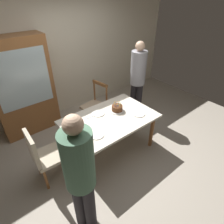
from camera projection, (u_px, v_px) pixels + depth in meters
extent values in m
plane|color=#9E9384|center=(110.00, 149.00, 3.55)|extent=(6.40, 6.40, 0.00)
cube|color=beige|center=(56.00, 57.00, 4.02)|extent=(6.40, 0.10, 2.60)
cube|color=silver|center=(110.00, 119.00, 3.16)|extent=(1.54, 1.00, 0.04)
cylinder|color=brown|center=(91.00, 168.00, 2.75)|extent=(0.07, 0.07, 0.68)
cylinder|color=brown|center=(152.00, 131.00, 3.45)|extent=(0.07, 0.07, 0.68)
cylinder|color=brown|center=(66.00, 139.00, 3.27)|extent=(0.07, 0.07, 0.68)
cylinder|color=brown|center=(123.00, 113.00, 3.97)|extent=(0.07, 0.07, 0.68)
cylinder|color=silver|center=(117.00, 110.00, 3.33)|extent=(0.28, 0.28, 0.01)
cylinder|color=#563019|center=(117.00, 108.00, 3.30)|extent=(0.19, 0.19, 0.09)
cylinder|color=#D872CC|center=(119.00, 103.00, 3.29)|extent=(0.01, 0.01, 0.05)
sphere|color=#FFC64C|center=(119.00, 102.00, 3.27)|extent=(0.01, 0.01, 0.01)
cylinder|color=#66CC72|center=(118.00, 103.00, 3.30)|extent=(0.01, 0.01, 0.05)
sphere|color=#FFC64C|center=(118.00, 101.00, 3.28)|extent=(0.01, 0.01, 0.01)
cylinder|color=#E54C4C|center=(117.00, 103.00, 3.30)|extent=(0.01, 0.01, 0.05)
sphere|color=#FFC64C|center=(117.00, 101.00, 3.28)|extent=(0.01, 0.01, 0.01)
cylinder|color=#4C7FE5|center=(116.00, 103.00, 3.30)|extent=(0.01, 0.01, 0.05)
sphere|color=#FFC64C|center=(116.00, 101.00, 3.28)|extent=(0.01, 0.01, 0.01)
cylinder|color=#D872CC|center=(115.00, 103.00, 3.29)|extent=(0.01, 0.01, 0.05)
sphere|color=#FFC64C|center=(115.00, 102.00, 3.27)|extent=(0.01, 0.01, 0.01)
cylinder|color=#E54C4C|center=(114.00, 104.00, 3.27)|extent=(0.01, 0.01, 0.05)
sphere|color=#FFC64C|center=(114.00, 102.00, 3.25)|extent=(0.01, 0.01, 0.01)
cylinder|color=#66CC72|center=(114.00, 105.00, 3.24)|extent=(0.01, 0.01, 0.05)
sphere|color=#FFC64C|center=(114.00, 103.00, 3.23)|extent=(0.01, 0.01, 0.01)
cylinder|color=#D872CC|center=(115.00, 105.00, 3.23)|extent=(0.01, 0.01, 0.05)
sphere|color=#FFC64C|center=(115.00, 104.00, 3.21)|extent=(0.01, 0.01, 0.01)
cylinder|color=#4C7FE5|center=(116.00, 106.00, 3.22)|extent=(0.01, 0.01, 0.05)
sphere|color=#FFC64C|center=(116.00, 104.00, 3.20)|extent=(0.01, 0.01, 0.01)
cylinder|color=#4C7FE5|center=(117.00, 106.00, 3.21)|extent=(0.01, 0.01, 0.05)
sphere|color=#FFC64C|center=(117.00, 104.00, 3.20)|extent=(0.01, 0.01, 0.01)
cylinder|color=#4C7FE5|center=(119.00, 106.00, 3.22)|extent=(0.01, 0.01, 0.05)
sphere|color=#FFC64C|center=(119.00, 104.00, 3.20)|extent=(0.01, 0.01, 0.01)
cylinder|color=yellow|center=(120.00, 105.00, 3.23)|extent=(0.01, 0.01, 0.05)
sphere|color=#FFC64C|center=(120.00, 104.00, 3.21)|extent=(0.01, 0.01, 0.01)
cylinder|color=#66CC72|center=(120.00, 105.00, 3.25)|extent=(0.01, 0.01, 0.05)
sphere|color=#FFC64C|center=(120.00, 103.00, 3.23)|extent=(0.01, 0.01, 0.01)
cylinder|color=#4C7FE5|center=(120.00, 104.00, 3.27)|extent=(0.01, 0.01, 0.05)
sphere|color=#FFC64C|center=(120.00, 102.00, 3.25)|extent=(0.01, 0.01, 0.01)
cylinder|color=white|center=(97.00, 135.00, 2.78)|extent=(0.22, 0.22, 0.01)
cylinder|color=white|center=(98.00, 113.00, 3.25)|extent=(0.22, 0.22, 0.01)
cylinder|color=white|center=(139.00, 114.00, 3.24)|extent=(0.22, 0.22, 0.01)
cube|color=silver|center=(87.00, 139.00, 2.70)|extent=(0.18, 0.02, 0.01)
cube|color=silver|center=(91.00, 117.00, 3.16)|extent=(0.18, 0.02, 0.01)
cube|color=tan|center=(94.00, 107.00, 3.95)|extent=(0.51, 0.51, 0.05)
cylinder|color=brown|center=(84.00, 117.00, 4.07)|extent=(0.04, 0.04, 0.42)
cylinder|color=brown|center=(94.00, 123.00, 3.88)|extent=(0.04, 0.04, 0.42)
cylinder|color=brown|center=(95.00, 110.00, 4.28)|extent=(0.04, 0.04, 0.42)
cylinder|color=brown|center=(106.00, 116.00, 4.09)|extent=(0.04, 0.04, 0.42)
cylinder|color=brown|center=(94.00, 91.00, 4.03)|extent=(0.04, 0.04, 0.50)
cylinder|color=brown|center=(107.00, 96.00, 3.83)|extent=(0.04, 0.04, 0.50)
cube|color=brown|center=(100.00, 84.00, 3.81)|extent=(0.10, 0.40, 0.06)
cube|color=tan|center=(50.00, 156.00, 2.81)|extent=(0.45, 0.45, 0.05)
cylinder|color=brown|center=(67.00, 168.00, 2.91)|extent=(0.04, 0.04, 0.42)
cylinder|color=brown|center=(58.00, 155.00, 3.14)|extent=(0.04, 0.04, 0.42)
cylinder|color=brown|center=(46.00, 179.00, 2.74)|extent=(0.04, 0.04, 0.42)
cylinder|color=brown|center=(38.00, 165.00, 2.97)|extent=(0.04, 0.04, 0.42)
cube|color=tan|center=(32.00, 150.00, 2.57)|extent=(0.06, 0.40, 0.50)
cylinder|color=#262328|center=(90.00, 205.00, 2.21)|extent=(0.14, 0.14, 0.82)
cylinder|color=#262328|center=(79.00, 203.00, 2.24)|extent=(0.14, 0.14, 0.82)
cylinder|color=#4C7259|center=(78.00, 161.00, 1.81)|extent=(0.32, 0.32, 0.68)
sphere|color=#D8AD8C|center=(73.00, 125.00, 1.56)|extent=(0.19, 0.19, 0.19)
cylinder|color=#262328|center=(133.00, 100.00, 4.28)|extent=(0.14, 0.14, 0.83)
cylinder|color=#262328|center=(138.00, 101.00, 4.24)|extent=(0.14, 0.14, 0.83)
cylinder|color=gray|center=(138.00, 68.00, 3.84)|extent=(0.32, 0.32, 0.69)
sphere|color=#D8AD8C|center=(140.00, 46.00, 3.59)|extent=(0.19, 0.19, 0.19)
cube|color=brown|center=(23.00, 88.00, 3.57)|extent=(1.10, 0.44, 1.90)
cube|color=silver|center=(23.00, 80.00, 3.29)|extent=(0.93, 0.01, 1.04)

